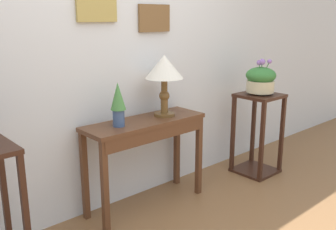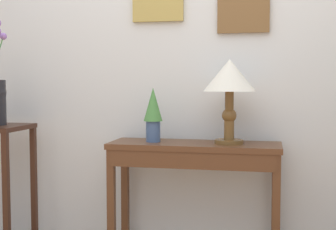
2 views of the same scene
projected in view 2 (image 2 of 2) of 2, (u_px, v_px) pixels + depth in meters
back_wall_with_art at (181, 43)px, 3.14m from camera, size 9.00×0.13×2.80m
console_table at (194, 164)px, 2.88m from camera, size 1.06×0.35×0.76m
table_lamp at (230, 81)px, 2.82m from camera, size 0.32×0.32×0.51m
potted_plant_on_console at (153, 112)px, 2.93m from camera, size 0.12×0.12×0.34m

